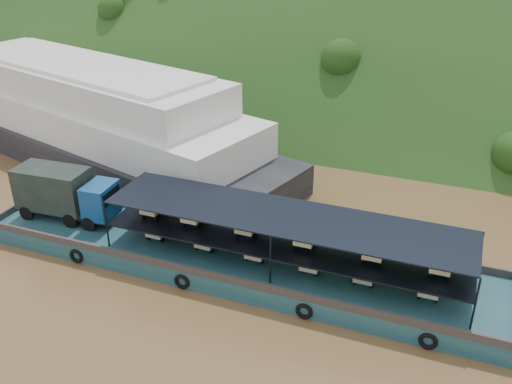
% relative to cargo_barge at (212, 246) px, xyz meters
% --- Properties ---
extents(ground, '(160.00, 160.00, 0.00)m').
position_rel_cargo_barge_xyz_m(ground, '(3.23, 1.97, -1.24)').
color(ground, brown).
rests_on(ground, ground).
extents(hillside, '(140.00, 39.60, 39.60)m').
position_rel_cargo_barge_xyz_m(hillside, '(3.23, 37.97, -1.24)').
color(hillside, '#143212').
rests_on(hillside, ground).
extents(cargo_barge, '(35.00, 7.18, 4.96)m').
position_rel_cargo_barge_xyz_m(cargo_barge, '(0.00, 0.00, 0.00)').
color(cargo_barge, '#163C4D').
rests_on(cargo_barge, ground).
extents(passenger_ferry, '(45.35, 22.45, 8.91)m').
position_rel_cargo_barge_xyz_m(passenger_ferry, '(-19.22, 13.02, 2.62)').
color(passenger_ferry, black).
rests_on(passenger_ferry, ground).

